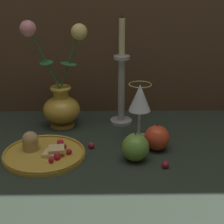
% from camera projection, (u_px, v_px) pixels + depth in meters
% --- Properties ---
extents(ground_plane, '(2.40, 2.40, 0.00)m').
position_uv_depth(ground_plane, '(106.00, 145.00, 1.07)').
color(ground_plane, '#232D23').
rests_on(ground_plane, ground).
extents(vase, '(0.19, 0.12, 0.33)m').
position_uv_depth(vase, '(59.00, 98.00, 1.16)').
color(vase, gold).
rests_on(vase, ground_plane).
extents(plate_with_pastries, '(0.22, 0.22, 0.06)m').
position_uv_depth(plate_with_pastries, '(41.00, 152.00, 1.00)').
color(plate_with_pastries, gold).
rests_on(plate_with_pastries, ground_plane).
extents(wine_glass, '(0.07, 0.07, 0.17)m').
position_uv_depth(wine_glass, '(138.00, 100.00, 1.07)').
color(wine_glass, silver).
rests_on(wine_glass, ground_plane).
extents(candlestick, '(0.07, 0.07, 0.34)m').
position_uv_depth(candlestick, '(120.00, 84.00, 1.17)').
color(candlestick, '#A3A3A8').
rests_on(candlestick, ground_plane).
extents(apple_beside_vase, '(0.07, 0.07, 0.08)m').
position_uv_depth(apple_beside_vase, '(155.00, 138.00, 1.03)').
color(apple_beside_vase, '#D14223').
rests_on(apple_beside_vase, ground_plane).
extents(apple_near_glass, '(0.07, 0.07, 0.08)m').
position_uv_depth(apple_near_glass, '(134.00, 147.00, 0.97)').
color(apple_near_glass, '#669938').
rests_on(apple_near_glass, ground_plane).
extents(berry_near_plate, '(0.02, 0.02, 0.02)m').
position_uv_depth(berry_near_plate, '(164.00, 165.00, 0.94)').
color(berry_near_plate, '#AD192D').
rests_on(berry_near_plate, ground_plane).
extents(berry_front_center, '(0.02, 0.02, 0.02)m').
position_uv_depth(berry_front_center, '(90.00, 145.00, 1.04)').
color(berry_front_center, '#AD192D').
rests_on(berry_front_center, ground_plane).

